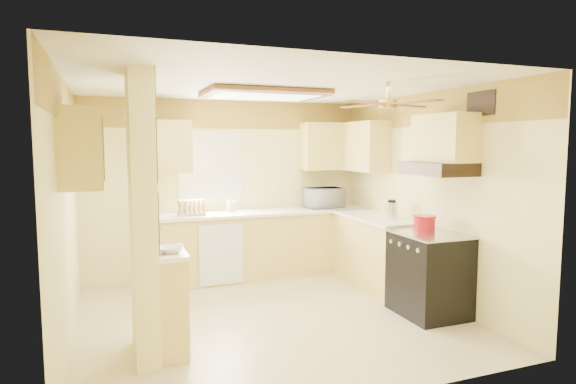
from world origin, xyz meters
name	(u,v)px	position (x,y,z in m)	size (l,w,h in m)	color
floor	(270,316)	(0.00, 0.00, 0.00)	(4.00, 4.00, 0.00)	beige
ceiling	(269,85)	(0.00, 0.00, 2.50)	(4.00, 4.00, 0.00)	white
wall_back	(228,188)	(0.00, 1.90, 1.25)	(4.00, 4.00, 0.00)	#F4E595
wall_front	(356,235)	(0.00, -1.90, 1.25)	(4.00, 4.00, 0.00)	#F4E595
wall_left	(65,213)	(-2.00, 0.00, 1.25)	(3.80, 3.80, 0.00)	#F4E595
wall_right	(425,196)	(2.00, 0.00, 1.25)	(3.80, 3.80, 0.00)	#F4E595
wallpaper_border	(227,115)	(0.00, 1.88, 2.30)	(4.00, 0.02, 0.40)	gold
partition_column	(143,218)	(-1.35, -0.55, 1.25)	(0.20, 0.70, 2.50)	#F4E595
partition_ledge	(171,304)	(-1.13, -0.55, 0.45)	(0.25, 0.55, 0.90)	#E2C862
ledge_top	(169,253)	(-1.13, -0.55, 0.92)	(0.28, 0.58, 0.04)	white
lower_cabinets_back	(268,244)	(0.50, 1.60, 0.45)	(3.00, 0.60, 0.90)	#E2C862
lower_cabinets_right	(377,252)	(1.70, 0.60, 0.45)	(0.60, 1.40, 0.90)	#E2C862
countertop_back	(268,212)	(0.50, 1.59, 0.92)	(3.04, 0.64, 0.04)	white
countertop_right	(377,218)	(1.69, 0.60, 0.92)	(0.64, 1.44, 0.04)	white
dishwasher_panel	(221,255)	(-0.25, 1.29, 0.43)	(0.58, 0.02, 0.80)	white
window	(211,168)	(-0.25, 1.89, 1.55)	(0.92, 0.02, 1.02)	white
upper_cab_back_left	(168,147)	(-0.85, 1.72, 1.85)	(0.60, 0.35, 0.70)	#E2C862
upper_cab_back_right	(331,146)	(1.55, 1.72, 1.85)	(0.90, 0.35, 0.70)	#E2C862
upper_cab_right	(362,147)	(1.82, 1.25, 1.85)	(0.35, 1.00, 0.70)	#E2C862
upper_cab_left_wall	(82,148)	(-1.82, -0.25, 1.85)	(0.35, 0.75, 0.70)	#E2C862
upper_cab_over_stove	(445,138)	(1.82, -0.55, 1.95)	(0.35, 0.76, 0.52)	#E2C862
stove	(429,274)	(1.67, -0.55, 0.46)	(0.68, 0.77, 0.92)	black
range_hood	(438,169)	(1.74, -0.55, 1.62)	(0.50, 0.76, 0.14)	black
poster_menu	(154,148)	(-1.24, -0.55, 1.85)	(0.02, 0.42, 0.57)	black
poster_nashville	(156,223)	(-1.24, -0.55, 1.20)	(0.02, 0.42, 0.57)	black
ceiling_light_panel	(264,94)	(0.10, 0.50, 2.46)	(1.35, 0.95, 0.06)	brown
ceiling_fan	(388,104)	(1.00, -0.70, 2.29)	(1.15, 1.15, 0.26)	gold
vent_grate	(481,103)	(1.98, -0.90, 2.30)	(0.02, 0.40, 0.25)	black
microwave	(324,198)	(1.39, 1.62, 1.09)	(0.54, 0.36, 0.30)	white
bowl	(171,250)	(-1.12, -0.62, 0.97)	(0.22, 0.22, 0.05)	white
dutch_oven	(424,223)	(1.71, -0.39, 1.00)	(0.26, 0.26, 0.17)	#A71018
kettle	(392,210)	(1.76, 0.35, 1.05)	(0.16, 0.16, 0.24)	silver
dish_rack	(191,209)	(-0.59, 1.57, 1.01)	(0.36, 0.27, 0.20)	tan
utensil_crock	(231,206)	(-0.01, 1.68, 1.02)	(0.11, 0.11, 0.23)	white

